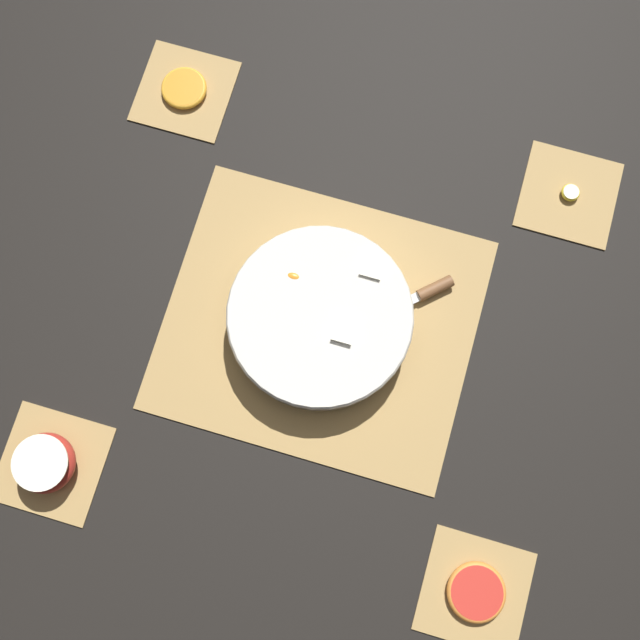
% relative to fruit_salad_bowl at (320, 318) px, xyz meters
% --- Properties ---
extents(ground_plane, '(6.00, 6.00, 0.00)m').
position_rel_fruit_salad_bowl_xyz_m(ground_plane, '(-0.00, 0.00, -0.04)').
color(ground_plane, black).
extents(bamboo_mat_center, '(0.45, 0.39, 0.01)m').
position_rel_fruit_salad_bowl_xyz_m(bamboo_mat_center, '(-0.00, 0.00, -0.04)').
color(bamboo_mat_center, '#A8844C').
rests_on(bamboo_mat_center, ground_plane).
extents(coaster_mat_near_left, '(0.14, 0.14, 0.01)m').
position_rel_fruit_salad_bowl_xyz_m(coaster_mat_near_left, '(-0.31, -0.30, -0.04)').
color(coaster_mat_near_left, '#A8844C').
rests_on(coaster_mat_near_left, ground_plane).
extents(coaster_mat_near_right, '(0.14, 0.14, 0.01)m').
position_rel_fruit_salad_bowl_xyz_m(coaster_mat_near_right, '(0.31, -0.30, -0.04)').
color(coaster_mat_near_right, '#A8844C').
rests_on(coaster_mat_near_right, ground_plane).
extents(coaster_mat_far_left, '(0.14, 0.14, 0.01)m').
position_rel_fruit_salad_bowl_xyz_m(coaster_mat_far_left, '(-0.31, 0.30, -0.04)').
color(coaster_mat_far_left, '#A8844C').
rests_on(coaster_mat_far_left, ground_plane).
extents(coaster_mat_far_right, '(0.14, 0.14, 0.01)m').
position_rel_fruit_salad_bowl_xyz_m(coaster_mat_far_right, '(0.31, 0.30, -0.04)').
color(coaster_mat_far_right, '#A8844C').
rests_on(coaster_mat_far_right, ground_plane).
extents(fruit_salad_bowl, '(0.27, 0.27, 0.07)m').
position_rel_fruit_salad_bowl_xyz_m(fruit_salad_bowl, '(0.00, 0.00, 0.00)').
color(fruit_salad_bowl, silver).
rests_on(fruit_salad_bowl, bamboo_mat_center).
extents(paring_knife, '(0.11, 0.11, 0.02)m').
position_rel_fruit_salad_bowl_xyz_m(paring_knife, '(-0.15, -0.09, -0.03)').
color(paring_knife, silver).
rests_on(paring_knife, bamboo_mat_center).
extents(apple_half, '(0.08, 0.08, 0.05)m').
position_rel_fruit_salad_bowl_xyz_m(apple_half, '(0.31, 0.30, -0.01)').
color(apple_half, '#B72D23').
rests_on(apple_half, coaster_mat_far_right).
extents(orange_slice_whole, '(0.07, 0.07, 0.01)m').
position_rel_fruit_salad_bowl_xyz_m(orange_slice_whole, '(0.31, -0.30, -0.03)').
color(orange_slice_whole, orange).
rests_on(orange_slice_whole, coaster_mat_near_right).
extents(banana_coin_single, '(0.03, 0.03, 0.01)m').
position_rel_fruit_salad_bowl_xyz_m(banana_coin_single, '(-0.31, -0.30, -0.03)').
color(banana_coin_single, '#F7EFC6').
rests_on(banana_coin_single, coaster_mat_near_left).
extents(grapefruit_slice, '(0.08, 0.08, 0.01)m').
position_rel_fruit_salad_bowl_xyz_m(grapefruit_slice, '(-0.31, 0.30, -0.03)').
color(grapefruit_slice, red).
rests_on(grapefruit_slice, coaster_mat_far_left).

